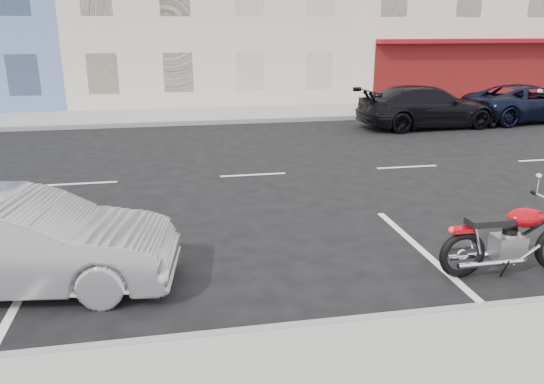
% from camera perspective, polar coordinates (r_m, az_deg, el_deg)
% --- Properties ---
extents(ground, '(120.00, 120.00, 0.00)m').
position_cam_1_polar(ground, '(13.34, 6.48, 2.27)').
color(ground, black).
rests_on(ground, ground).
extents(sidewalk_far, '(80.00, 3.40, 0.15)m').
position_cam_1_polar(sidewalk_far, '(21.29, -13.80, 7.84)').
color(sidewalk_far, gray).
rests_on(sidewalk_far, ground).
extents(curb_near, '(80.00, 0.12, 0.16)m').
position_cam_1_polar(curb_near, '(6.39, -20.03, -15.94)').
color(curb_near, gray).
rests_on(curb_near, ground).
extents(curb_far, '(80.00, 0.12, 0.16)m').
position_cam_1_polar(curb_far, '(19.61, -14.02, 7.04)').
color(curb_far, gray).
rests_on(curb_far, ground).
extents(fire_hydrant, '(0.20, 0.20, 0.72)m').
position_cam_1_polar(fire_hydrant, '(26.31, 26.80, 9.26)').
color(fire_hydrant, beige).
rests_on(fire_hydrant, sidewalk_far).
extents(sedan_silver, '(4.24, 1.93, 1.35)m').
position_cam_1_polar(sedan_silver, '(7.95, -25.33, -5.01)').
color(sedan_silver, '#919398').
rests_on(sedan_silver, ground).
extents(suv_far, '(5.10, 2.81, 1.35)m').
position_cam_1_polar(suv_far, '(22.40, 25.82, 8.63)').
color(suv_far, black).
rests_on(suv_far, ground).
extents(car_far, '(5.12, 2.33, 1.45)m').
position_cam_1_polar(car_far, '(19.67, 16.36, 8.79)').
color(car_far, black).
rests_on(car_far, ground).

